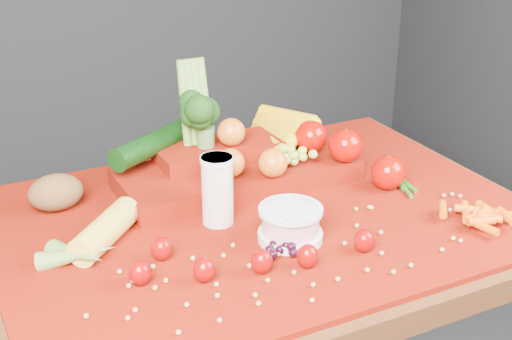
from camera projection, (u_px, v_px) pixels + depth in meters
name	position (u px, v px, depth m)	size (l,w,h in m)	color
table	(260.00, 258.00, 1.49)	(1.10, 0.80, 0.75)	#3E1F0E
red_cloth	(260.00, 216.00, 1.45)	(1.05, 0.75, 0.01)	#6D0E03
milk_glass	(217.00, 188.00, 1.38)	(0.07, 0.07, 0.14)	beige
yogurt_bowl	(290.00, 223.00, 1.33)	(0.12, 0.12, 0.07)	silver
strawberry_scatter	(241.00, 257.00, 1.24)	(0.44, 0.18, 0.05)	#860007
dark_grape_cluster	(278.00, 249.00, 1.29)	(0.06, 0.05, 0.03)	black
soybean_scatter	(311.00, 257.00, 1.28)	(0.84, 0.24, 0.01)	tan
corn_ear	(86.00, 247.00, 1.28)	(0.28, 0.26, 0.06)	gold
potato	(56.00, 192.00, 1.45)	(0.11, 0.08, 0.08)	brown
baby_carrot_pile	(476.00, 215.00, 1.40)	(0.17, 0.17, 0.03)	#D45107
green_bean_pile	(399.00, 181.00, 1.58)	(0.14, 0.12, 0.01)	#1E5F15
produce_mound	(245.00, 157.00, 1.57)	(0.59, 0.38, 0.27)	#6D0E03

